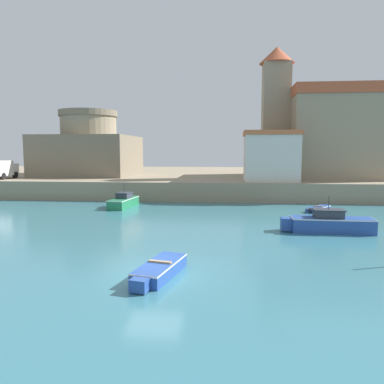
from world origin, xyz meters
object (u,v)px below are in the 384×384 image
object	(u,v)px
dinghy_blue_6	(159,269)
harbor_shed_mid_row	(271,156)
motorboat_blue_3	(329,223)
truck_on_quay	(0,169)
fortress	(89,151)
dinghy_blue_1	(319,208)
church	(323,132)
motorboat_green_2	(124,201)

from	to	relation	value
dinghy_blue_6	harbor_shed_mid_row	size ratio (longest dim) A/B	0.69
motorboat_blue_3	truck_on_quay	world-z (taller)	truck_on_quay
motorboat_blue_3	dinghy_blue_6	xyz separation A→B (m)	(-9.71, -9.89, -0.30)
motorboat_blue_3	harbor_shed_mid_row	bearing A→B (deg)	96.83
dinghy_blue_6	fortress	size ratio (longest dim) A/B	0.34
dinghy_blue_1	harbor_shed_mid_row	bearing A→B (deg)	113.64
dinghy_blue_6	truck_on_quay	world-z (taller)	truck_on_quay
church	dinghy_blue_1	bearing A→B (deg)	-103.94
fortress	harbor_shed_mid_row	size ratio (longest dim) A/B	2.02
motorboat_green_2	dinghy_blue_6	distance (m)	20.94
fortress	dinghy_blue_6	bearing A→B (deg)	-65.05
harbor_shed_mid_row	dinghy_blue_6	bearing A→B (deg)	-105.76
motorboat_green_2	dinghy_blue_6	world-z (taller)	motorboat_green_2
motorboat_blue_3	harbor_shed_mid_row	distance (m)	17.85
dinghy_blue_6	harbor_shed_mid_row	world-z (taller)	harbor_shed_mid_row
harbor_shed_mid_row	truck_on_quay	world-z (taller)	harbor_shed_mid_row
motorboat_blue_3	church	world-z (taller)	church
truck_on_quay	motorboat_green_2	bearing A→B (deg)	-22.89
motorboat_blue_3	dinghy_blue_6	distance (m)	13.86
dinghy_blue_1	church	bearing A→B (deg)	76.06
dinghy_blue_1	motorboat_green_2	xyz separation A→B (m)	(-18.29, 0.63, 0.33)
motorboat_blue_3	church	distance (m)	26.07
dinghy_blue_6	motorboat_green_2	bearing A→B (deg)	109.90
fortress	harbor_shed_mid_row	xyz separation A→B (m)	(24.00, -8.05, -0.57)
motorboat_green_2	harbor_shed_mid_row	world-z (taller)	harbor_shed_mid_row
dinghy_blue_1	dinghy_blue_6	distance (m)	22.09
dinghy_blue_6	truck_on_quay	xyz separation A→B (m)	(-24.37, 26.97, 2.99)
dinghy_blue_6	church	xyz separation A→B (m)	(14.97, 34.38, 7.51)
dinghy_blue_1	dinghy_blue_6	bearing A→B (deg)	-120.36
dinghy_blue_6	church	size ratio (longest dim) A/B	0.26
fortress	truck_on_quay	world-z (taller)	fortress
dinghy_blue_1	harbor_shed_mid_row	size ratio (longest dim) A/B	0.55
motorboat_blue_3	dinghy_blue_6	world-z (taller)	motorboat_blue_3
dinghy_blue_6	harbor_shed_mid_row	bearing A→B (deg)	74.24
motorboat_blue_3	church	size ratio (longest dim) A/B	0.38
church	harbor_shed_mid_row	xyz separation A→B (m)	(-7.32, -7.28, -2.95)
motorboat_blue_3	harbor_shed_mid_row	size ratio (longest dim) A/B	0.99
truck_on_quay	motorboat_blue_3	bearing A→B (deg)	-26.62
motorboat_green_2	dinghy_blue_1	bearing A→B (deg)	-1.97
fortress	truck_on_quay	size ratio (longest dim) A/B	2.80
dinghy_blue_1	motorboat_blue_3	size ratio (longest dim) A/B	0.55
motorboat_green_2	church	size ratio (longest dim) A/B	0.32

